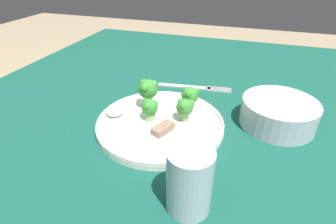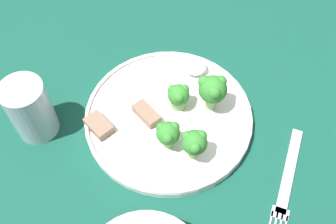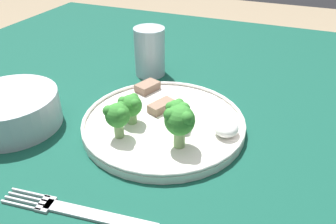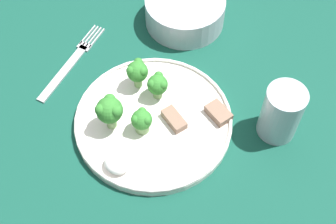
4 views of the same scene
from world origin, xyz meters
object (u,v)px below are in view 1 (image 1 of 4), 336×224
at_px(cream_bowl, 278,114).
at_px(drinking_glass, 189,183).
at_px(dinner_plate, 160,123).
at_px(fork, 194,87).

height_order(cream_bowl, drinking_glass, drinking_glass).
relative_size(dinner_plate, fork, 1.33).
bearing_deg(cream_bowl, drinking_glass, -25.62).
bearing_deg(drinking_glass, dinner_plate, -149.07).
xyz_separation_m(dinner_plate, fork, (-0.20, 0.02, -0.01)).
relative_size(fork, cream_bowl, 1.29).
relative_size(cream_bowl, drinking_glass, 1.52).
relative_size(dinner_plate, cream_bowl, 1.72).
bearing_deg(fork, dinner_plate, -6.74).
bearing_deg(fork, cream_bowl, 60.91).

